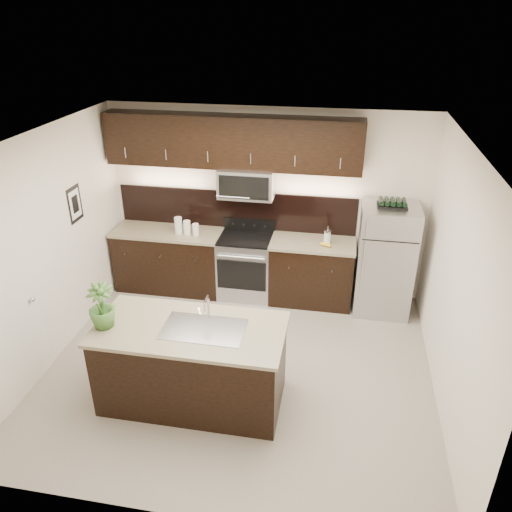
{
  "coord_description": "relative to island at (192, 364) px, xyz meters",
  "views": [
    {
      "loc": [
        1.05,
        -4.62,
        3.89
      ],
      "look_at": [
        0.11,
        0.55,
        1.23
      ],
      "focal_mm": 35.0,
      "sensor_mm": 36.0,
      "label": 1
    }
  ],
  "objects": [
    {
      "name": "plant",
      "position": [
        -0.87,
        -0.12,
        0.71
      ],
      "size": [
        0.33,
        0.33,
        0.49
      ],
      "primitive_type": "imported",
      "rotation": [
        0.0,
        0.0,
        0.23
      ],
      "color": "#396528",
      "rests_on": "island"
    },
    {
      "name": "counter_run",
      "position": [
        -0.08,
        2.29,
        -0.0
      ],
      "size": [
        3.51,
        0.65,
        0.94
      ],
      "color": "black",
      "rests_on": "ground"
    },
    {
      "name": "ground",
      "position": [
        0.37,
        0.6,
        -0.47
      ],
      "size": [
        4.5,
        4.5,
        0.0
      ],
      "primitive_type": "plane",
      "color": "gray",
      "rests_on": "ground"
    },
    {
      "name": "refrigerator",
      "position": [
        2.08,
        2.23,
        0.3
      ],
      "size": [
        0.75,
        0.68,
        1.55
      ],
      "primitive_type": "cube",
      "color": "#B2B2B7",
      "rests_on": "ground"
    },
    {
      "name": "canisters",
      "position": [
        -0.75,
        2.23,
        0.57
      ],
      "size": [
        0.36,
        0.12,
        0.24
      ],
      "rotation": [
        0.0,
        0.0,
        -0.09
      ],
      "color": "silver",
      "rests_on": "counter_run"
    },
    {
      "name": "upper_fixtures",
      "position": [
        -0.05,
        2.44,
        1.67
      ],
      "size": [
        3.49,
        0.4,
        1.66
      ],
      "color": "black",
      "rests_on": "counter_run"
    },
    {
      "name": "french_press",
      "position": [
        1.27,
        2.24,
        0.57
      ],
      "size": [
        0.09,
        0.09,
        0.27
      ],
      "rotation": [
        0.0,
        0.0,
        0.13
      ],
      "color": "silver",
      "rests_on": "counter_run"
    },
    {
      "name": "wine_rack",
      "position": [
        2.08,
        2.23,
        1.12
      ],
      "size": [
        0.38,
        0.24,
        0.09
      ],
      "color": "black",
      "rests_on": "refrigerator"
    },
    {
      "name": "room_walls",
      "position": [
        0.26,
        0.57,
        1.22
      ],
      "size": [
        4.52,
        4.02,
        2.71
      ],
      "color": "silver",
      "rests_on": "ground"
    },
    {
      "name": "island",
      "position": [
        0.0,
        0.0,
        0.0
      ],
      "size": [
        1.96,
        0.96,
        0.94
      ],
      "color": "black",
      "rests_on": "ground"
    },
    {
      "name": "sink_faucet",
      "position": [
        0.15,
        0.01,
        0.48
      ],
      "size": [
        0.84,
        0.5,
        0.28
      ],
      "color": "silver",
      "rests_on": "island"
    },
    {
      "name": "bananas",
      "position": [
        1.23,
        2.21,
        0.49
      ],
      "size": [
        0.2,
        0.18,
        0.05
      ],
      "primitive_type": "ellipsoid",
      "rotation": [
        0.0,
        0.0,
        -0.41
      ],
      "color": "gold",
      "rests_on": "counter_run"
    }
  ]
}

